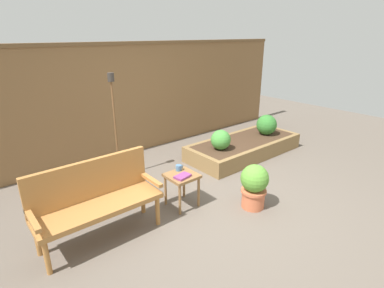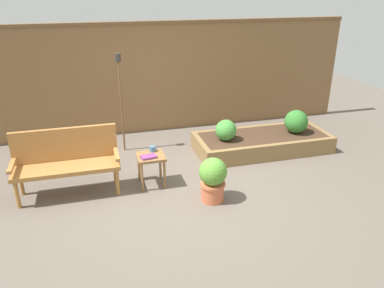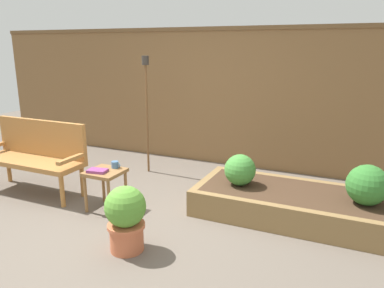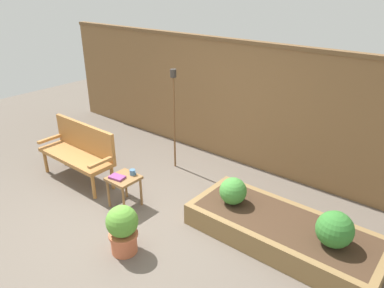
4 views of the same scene
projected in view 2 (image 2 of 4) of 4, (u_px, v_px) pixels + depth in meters
name	position (u px, v px, depth m)	size (l,w,h in m)	color
ground_plane	(179.00, 191.00, 5.46)	(14.00, 14.00, 0.00)	#60564C
fence_back	(147.00, 78.00, 7.33)	(8.40, 0.14, 2.16)	brown
garden_bench	(66.00, 157.00, 5.24)	(1.44, 0.48, 0.94)	#A87038
side_table	(151.00, 160.00, 5.49)	(0.40, 0.40, 0.48)	olive
cup_on_table	(153.00, 149.00, 5.57)	(0.12, 0.09, 0.08)	teal
book_on_table	(149.00, 157.00, 5.38)	(0.22, 0.14, 0.03)	#7F3875
potted_boxwood	(213.00, 178.00, 5.10)	(0.39, 0.39, 0.64)	#C66642
raised_planter_bed	(262.00, 142.00, 6.75)	(2.40, 1.00, 0.30)	olive
shrub_near_bench	(226.00, 130.00, 6.40)	(0.36, 0.36, 0.36)	brown
shrub_far_corner	(296.00, 122.00, 6.72)	(0.42, 0.42, 0.42)	brown
tiki_torch	(120.00, 86.00, 6.35)	(0.10, 0.10, 1.74)	brown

